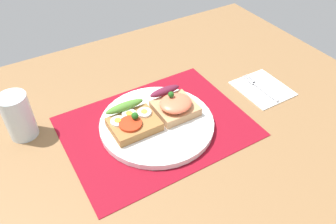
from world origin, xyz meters
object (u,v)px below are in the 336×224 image
object	(u,v)px
fork	(259,87)
drinking_glass	(18,116)
sandwich_egg_tomato	(132,121)
napkin	(263,88)
sandwich_salmon	(174,104)
plate	(157,124)

from	to	relation	value
fork	drinking_glass	bearing A→B (deg)	165.65
sandwich_egg_tomato	napkin	distance (cm)	36.89
sandwich_salmon	napkin	bearing A→B (deg)	-6.14
sandwich_egg_tomato	drinking_glass	size ratio (longest dim) A/B	0.98
sandwich_egg_tomato	sandwich_salmon	xyz separation A→B (cm)	(10.66, -0.40, 0.58)
fork	drinking_glass	world-z (taller)	drinking_glass
sandwich_salmon	fork	world-z (taller)	sandwich_salmon
plate	sandwich_salmon	world-z (taller)	sandwich_salmon
fork	napkin	bearing A→B (deg)	-27.55
plate	sandwich_egg_tomato	bearing A→B (deg)	165.19
sandwich_salmon	sandwich_egg_tomato	bearing A→B (deg)	177.87
fork	drinking_glass	xyz separation A→B (cm)	(-57.31, 14.66, 4.67)
sandwich_salmon	drinking_glass	world-z (taller)	drinking_glass
sandwich_salmon	drinking_glass	xyz separation A→B (cm)	(-32.18, 12.31, 1.60)
sandwich_egg_tomato	drinking_glass	xyz separation A→B (cm)	(-21.52, 11.91, 2.18)
fork	sandwich_egg_tomato	bearing A→B (deg)	175.60
napkin	drinking_glass	xyz separation A→B (cm)	(-58.15, 15.10, 5.13)
plate	fork	distance (cm)	30.39
sandwich_egg_tomato	fork	xyz separation A→B (cm)	(35.79, -2.75, -2.49)
sandwich_egg_tomato	sandwich_salmon	bearing A→B (deg)	-2.13
napkin	fork	world-z (taller)	fork
drinking_glass	plate	bearing A→B (deg)	-26.34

